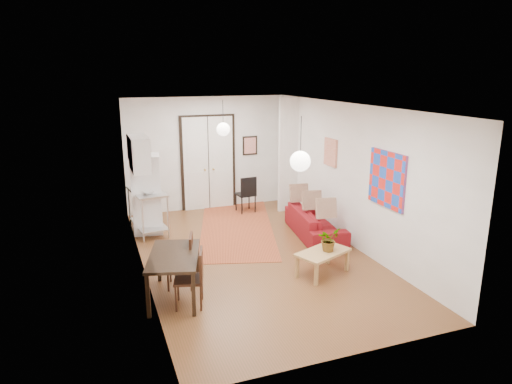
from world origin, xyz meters
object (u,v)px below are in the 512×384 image
object	(u,v)px
sofa	(315,223)
dining_chair_near	(179,255)
black_side_chair	(244,190)
dining_table	(174,259)
kitchen_counter	(148,205)
dining_chair_far	(187,272)
fridge	(147,194)
coffee_table	(323,254)

from	to	relation	value
sofa	dining_chair_near	world-z (taller)	dining_chair_near
black_side_chair	dining_table	bearing A→B (deg)	52.26
kitchen_counter	dining_chair_near	world-z (taller)	kitchen_counter
dining_chair_far	fridge	bearing A→B (deg)	-161.84
coffee_table	black_side_chair	size ratio (longest dim) A/B	1.17
dining_table	black_side_chair	xyz separation A→B (m)	(2.54, 4.06, -0.10)
fridge	dining_table	world-z (taller)	fridge
coffee_table	dining_table	size ratio (longest dim) A/B	0.75
coffee_table	dining_table	bearing A→B (deg)	179.08
coffee_table	kitchen_counter	world-z (taller)	kitchen_counter
dining_chair_near	dining_chair_far	xyz separation A→B (m)	(0.00, -0.70, 0.00)
dining_chair_far	sofa	bearing A→B (deg)	137.52
kitchen_counter	black_side_chair	size ratio (longest dim) A/B	1.41
kitchen_counter	fridge	bearing A→B (deg)	82.00
coffee_table	dining_table	distance (m)	2.63
dining_chair_near	fridge	bearing A→B (deg)	-161.24
dining_chair_far	dining_chair_near	bearing A→B (deg)	-164.27
kitchen_counter	fridge	world-z (taller)	fridge
black_side_chair	fridge	bearing A→B (deg)	11.22
kitchen_counter	dining_table	distance (m)	3.26
kitchen_counter	fridge	xyz separation A→B (m)	(-0.00, 0.02, 0.25)
sofa	fridge	bearing A→B (deg)	73.59
fridge	black_side_chair	xyz separation A→B (m)	(2.54, 0.77, -0.32)
kitchen_counter	dining_table	world-z (taller)	kitchen_counter
kitchen_counter	black_side_chair	world-z (taller)	kitchen_counter
coffee_table	fridge	world-z (taller)	fridge
dining_chair_near	dining_table	bearing A→B (deg)	-3.22
kitchen_counter	dining_chair_far	bearing A→B (deg)	-95.55
coffee_table	dining_chair_far	bearing A→B (deg)	-174.95
sofa	dining_chair_near	bearing A→B (deg)	119.98
kitchen_counter	dining_table	xyz separation A→B (m)	(0.00, -3.26, 0.02)
dining_chair_near	black_side_chair	size ratio (longest dim) A/B	0.96
kitchen_counter	coffee_table	bearing A→B (deg)	-59.62
coffee_table	dining_chair_near	bearing A→B (deg)	168.95
fridge	kitchen_counter	bearing A→B (deg)	-82.00
sofa	dining_chair_near	distance (m)	3.50
kitchen_counter	dining_chair_near	bearing A→B (deg)	-94.94
dining_table	black_side_chair	size ratio (longest dim) A/B	1.56
fridge	dining_chair_far	size ratio (longest dim) A/B	1.94
dining_table	kitchen_counter	bearing A→B (deg)	90.00
sofa	dining_table	bearing A→B (deg)	125.27
fridge	black_side_chair	distance (m)	2.67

